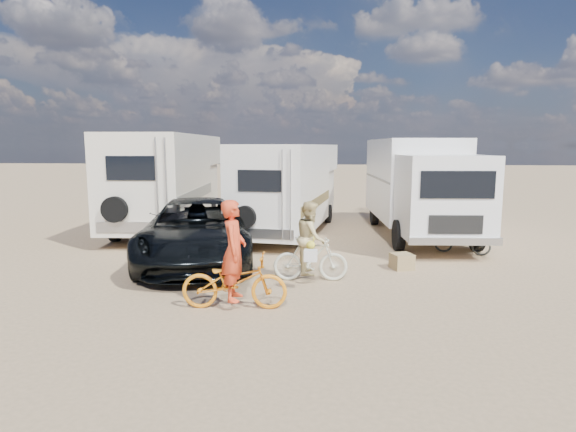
# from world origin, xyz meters

# --- Properties ---
(ground) EXTENTS (140.00, 140.00, 0.00)m
(ground) POSITION_xyz_m (0.00, 0.00, 0.00)
(ground) COLOR tan
(ground) RESTS_ON ground
(rv_main) EXTENTS (3.28, 8.17, 3.16)m
(rv_main) POSITION_xyz_m (-0.42, 6.99, 1.58)
(rv_main) COLOR white
(rv_main) RESTS_ON ground
(rv_left) EXTENTS (3.25, 8.22, 3.51)m
(rv_left) POSITION_xyz_m (-5.02, 7.11, 1.76)
(rv_left) COLOR white
(rv_left) RESTS_ON ground
(box_truck) EXTENTS (3.18, 8.08, 3.36)m
(box_truck) POSITION_xyz_m (4.08, 6.63, 1.68)
(box_truck) COLOR white
(box_truck) RESTS_ON ground
(dark_suv) EXTENTS (4.11, 6.55, 1.69)m
(dark_suv) POSITION_xyz_m (-2.51, 2.20, 0.84)
(dark_suv) COLOR black
(dark_suv) RESTS_ON ground
(bike_man) EXTENTS (2.07, 0.84, 1.07)m
(bike_man) POSITION_xyz_m (-0.70, -1.39, 0.53)
(bike_man) COLOR orange
(bike_man) RESTS_ON ground
(bike_woman) EXTENTS (1.75, 0.59, 1.04)m
(bike_woman) POSITION_xyz_m (0.65, 0.66, 0.52)
(bike_woman) COLOR beige
(bike_woman) RESTS_ON ground
(rider_man) EXTENTS (0.51, 0.74, 1.94)m
(rider_man) POSITION_xyz_m (-0.70, -1.39, 0.97)
(rider_man) COLOR #E64421
(rider_man) RESTS_ON ground
(rider_woman) EXTENTS (0.69, 0.86, 1.69)m
(rider_woman) POSITION_xyz_m (0.65, 0.66, 0.85)
(rider_woman) COLOR #D3BF7E
(rider_woman) RESTS_ON ground
(bike_parked) EXTENTS (1.67, 1.10, 0.83)m
(bike_parked) POSITION_xyz_m (4.89, 3.92, 0.41)
(bike_parked) COLOR black
(bike_parked) RESTS_ON ground
(cooler) EXTENTS (0.65, 0.51, 0.48)m
(cooler) POSITION_xyz_m (-1.70, 1.45, 0.24)
(cooler) COLOR #265794
(cooler) RESTS_ON ground
(crate) EXTENTS (0.64, 0.64, 0.40)m
(crate) POSITION_xyz_m (2.92, 1.97, 0.20)
(crate) COLOR #927A4D
(crate) RESTS_ON ground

